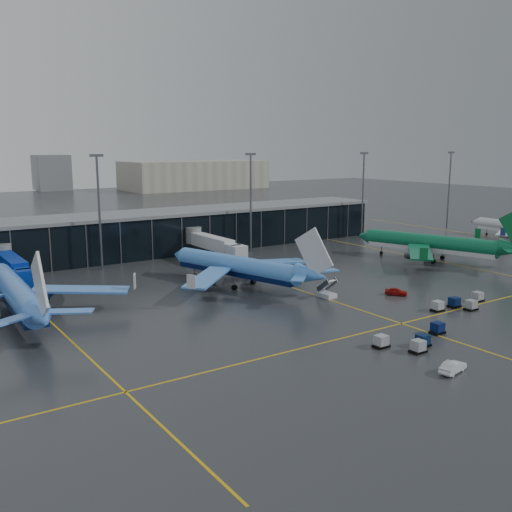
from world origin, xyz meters
TOP-DOWN VIEW (x-y plane):
  - ground at (0.00, 0.00)m, footprint 600.00×600.00m
  - terminal_pier at (0.00, 62.00)m, footprint 142.00×17.00m
  - jet_bridges at (-35.00, 42.99)m, footprint 94.00×27.50m
  - flood_masts at (5.00, 50.00)m, footprint 203.00×0.50m
  - distant_hangars at (49.94, 270.08)m, footprint 260.00×71.00m
  - taxi_lines at (10.00, 10.61)m, footprint 220.00×120.00m
  - airliner_arkefly at (-38.68, 21.94)m, footprint 38.66×43.65m
  - airliner_klm_near at (2.00, 20.51)m, footprint 45.43×48.87m
  - airliner_aer_lingus at (54.17, 15.71)m, footprint 49.40×52.80m
  - baggage_carts at (14.78, -18.53)m, footprint 33.92×12.84m
  - mobile_airstair at (10.89, 3.61)m, footprint 2.49×3.39m
  - service_van_red at (22.48, -2.55)m, footprint 3.72×4.21m
  - service_van_white at (0.13, -31.94)m, footprint 4.68×2.40m

SIDE VIEW (x-z plane):
  - ground at x=0.00m, z-range 0.00..0.00m
  - taxi_lines at x=10.00m, z-range 0.00..0.02m
  - service_van_red at x=22.48m, z-range 0.00..1.38m
  - service_van_white at x=0.13m, z-range 0.00..1.47m
  - baggage_carts at x=14.78m, z-range -0.09..1.61m
  - mobile_airstair at x=10.89m, z-range -0.95..2.49m
  - jet_bridges at x=-35.00m, z-range 0.95..8.15m
  - terminal_pier at x=0.00m, z-range 0.07..10.77m
  - airliner_klm_near at x=2.00m, z-range 0.00..12.52m
  - airliner_arkefly at x=-38.68m, z-range 0.00..13.03m
  - airliner_aer_lingus at x=54.17m, z-range 0.00..13.28m
  - distant_hangars at x=49.94m, z-range -2.21..19.79m
  - flood_masts at x=5.00m, z-range 1.06..26.56m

